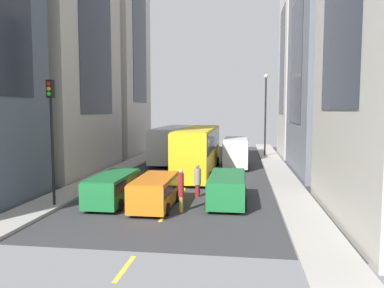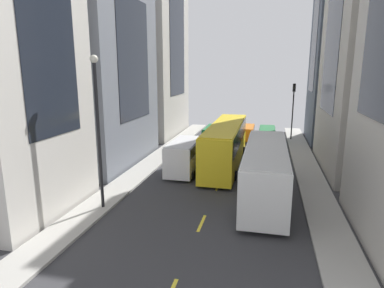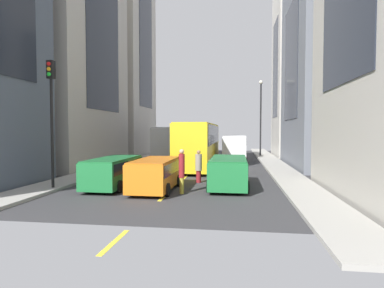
% 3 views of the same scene
% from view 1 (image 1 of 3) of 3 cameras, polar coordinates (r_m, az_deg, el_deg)
% --- Properties ---
extents(ground_plane, '(39.17, 39.17, 0.00)m').
position_cam_1_polar(ground_plane, '(32.57, 1.23, -3.66)').
color(ground_plane, '#333335').
extents(sidewalk_west, '(2.05, 44.00, 0.15)m').
position_cam_1_polar(sidewalk_west, '(33.93, -9.86, -3.26)').
color(sidewalk_west, '#9E9B93').
rests_on(sidewalk_west, ground).
extents(sidewalk_east, '(2.05, 44.00, 0.15)m').
position_cam_1_polar(sidewalk_east, '(32.49, 12.83, -3.68)').
color(sidewalk_east, '#9E9B93').
rests_on(sidewalk_east, ground).
extents(lane_stripe_0, '(0.16, 2.00, 0.01)m').
position_cam_1_polar(lane_stripe_0, '(12.60, -10.24, -18.24)').
color(lane_stripe_0, yellow).
rests_on(lane_stripe_0, ground).
extents(lane_stripe_1, '(0.16, 2.00, 0.01)m').
position_cam_1_polar(lane_stripe_1, '(18.07, -4.26, -10.87)').
color(lane_stripe_1, yellow).
rests_on(lane_stripe_1, ground).
extents(lane_stripe_2, '(0.16, 2.00, 0.01)m').
position_cam_1_polar(lane_stripe_2, '(23.80, -1.24, -6.94)').
color(lane_stripe_2, yellow).
rests_on(lane_stripe_2, ground).
extents(lane_stripe_3, '(0.16, 2.00, 0.01)m').
position_cam_1_polar(lane_stripe_3, '(29.63, 0.58, -4.53)').
color(lane_stripe_3, yellow).
rests_on(lane_stripe_3, ground).
extents(lane_stripe_4, '(0.16, 2.00, 0.01)m').
position_cam_1_polar(lane_stripe_4, '(35.52, 1.78, -2.92)').
color(lane_stripe_4, yellow).
rests_on(lane_stripe_4, ground).
extents(lane_stripe_5, '(0.16, 2.00, 0.01)m').
position_cam_1_polar(lane_stripe_5, '(41.44, 2.65, -1.76)').
color(lane_stripe_5, yellow).
rests_on(lane_stripe_5, ground).
extents(lane_stripe_6, '(0.16, 2.00, 0.01)m').
position_cam_1_polar(lane_stripe_6, '(47.39, 3.29, -0.90)').
color(lane_stripe_6, yellow).
rests_on(lane_stripe_6, ground).
extents(lane_stripe_7, '(0.16, 2.00, 0.01)m').
position_cam_1_polar(lane_stripe_7, '(53.34, 3.79, -0.22)').
color(lane_stripe_7, yellow).
rests_on(lane_stripe_7, ground).
extents(building_west_1, '(7.95, 11.68, 20.93)m').
position_cam_1_polar(building_west_1, '(32.77, -21.03, 14.43)').
color(building_west_1, '#B7B2A8').
rests_on(building_west_1, ground).
extents(building_west_2, '(9.14, 9.65, 26.19)m').
position_cam_1_polar(building_west_2, '(44.66, -13.84, 15.46)').
color(building_west_2, '#B7B2A8').
rests_on(building_west_2, ground).
extents(building_east_1, '(7.95, 11.42, 17.66)m').
position_cam_1_polar(building_east_1, '(32.01, 22.79, 11.65)').
color(building_east_1, slate).
rests_on(building_east_1, ground).
extents(building_east_2, '(7.00, 8.01, 20.50)m').
position_cam_1_polar(building_east_2, '(42.70, 18.35, 11.97)').
color(building_east_2, beige).
rests_on(building_east_2, ground).
extents(city_bus_white, '(2.81, 11.28, 3.35)m').
position_cam_1_polar(city_bus_white, '(37.04, -2.93, 0.52)').
color(city_bus_white, silver).
rests_on(city_bus_white, ground).
extents(streetcar_yellow, '(2.70, 12.88, 3.59)m').
position_cam_1_polar(streetcar_yellow, '(29.89, 1.08, -0.35)').
color(streetcar_yellow, yellow).
rests_on(streetcar_yellow, ground).
extents(delivery_van_white, '(2.25, 5.01, 2.58)m').
position_cam_1_polar(delivery_van_white, '(32.75, 6.72, -0.98)').
color(delivery_van_white, white).
rests_on(delivery_van_white, ground).
extents(car_orange_0, '(1.99, 4.40, 1.59)m').
position_cam_1_polar(car_orange_0, '(19.32, -5.66, -6.98)').
color(car_orange_0, orange).
rests_on(car_orange_0, ground).
extents(car_green_1, '(1.93, 4.61, 1.58)m').
position_cam_1_polar(car_green_1, '(20.53, -12.01, -6.37)').
color(car_green_1, '#1E7238').
rests_on(car_green_1, ground).
extents(car_green_2, '(2.06, 4.73, 1.59)m').
position_cam_1_polar(car_green_2, '(20.14, 5.41, -6.47)').
color(car_green_2, '#1E7238').
rests_on(car_green_2, ground).
extents(pedestrian_crossing_near, '(0.28, 0.28, 2.15)m').
position_cam_1_polar(pedestrian_crossing_near, '(18.39, -1.69, -6.86)').
color(pedestrian_crossing_near, gold).
rests_on(pedestrian_crossing_near, ground).
extents(pedestrian_crossing_mid, '(0.38, 0.38, 1.89)m').
position_cam_1_polar(pedestrian_crossing_mid, '(21.63, 0.86, -5.52)').
color(pedestrian_crossing_mid, maroon).
rests_on(pedestrian_crossing_mid, ground).
extents(traffic_light_near_corner, '(0.32, 0.44, 6.37)m').
position_cam_1_polar(traffic_light_near_corner, '(20.12, -20.73, 3.54)').
color(traffic_light_near_corner, black).
rests_on(traffic_light_near_corner, ground).
extents(streetlamp_near, '(0.44, 0.44, 8.68)m').
position_cam_1_polar(streetlamp_near, '(40.52, 11.18, 5.53)').
color(streetlamp_near, black).
rests_on(streetlamp_near, ground).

